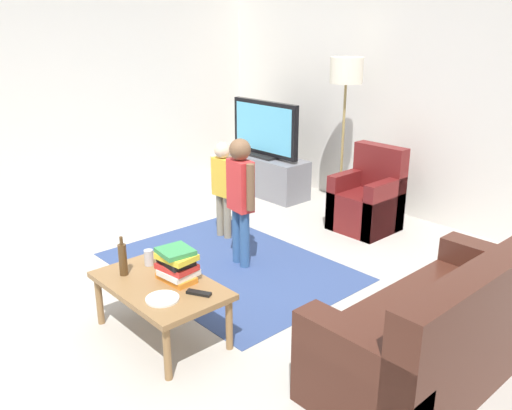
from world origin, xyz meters
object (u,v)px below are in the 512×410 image
Objects in this scene: book_stack at (177,265)px; soda_can at (149,258)px; armchair at (369,202)px; coffee_table at (160,289)px; child_near_tv at (223,181)px; tv_remote at (199,293)px; floor_lamp at (346,79)px; tv_stand at (266,175)px; couch at (447,334)px; plate at (162,299)px; bottle at (123,259)px; tv at (265,130)px; child_center at (240,191)px.

book_stack is 2.47× the size of soda_can.
armchair is 2.84m from coffee_table.
book_stack is at bearing 66.12° from coffee_table.
child_near_tv is 8.42× the size of soda_can.
floor_lamp is at bearing 83.99° from tv_remote.
tv_stand is 3.97m from couch.
couch reaches higher than tv_stand.
book_stack is at bearing -53.80° from tv_stand.
book_stack is at bearing 149.15° from tv_remote.
plate is (0.17, -0.23, -0.11)m from book_stack.
bottle is at bearing -144.69° from book_stack.
plate is (2.18, -2.99, 0.18)m from tv_stand.
floor_lamp is 3.34m from bottle.
tv is at bearing -90.00° from tv_stand.
floor_lamp reaches higher than armchair.
floor_lamp reaches higher than child_center.
plate is (2.18, -2.97, -0.42)m from tv.
bottle is (0.02, -2.95, 0.24)m from armchair.
tv is 3.76× the size of bottle.
coffee_table is 0.35m from bottle.
floor_lamp is at bearing 7.76° from tv_stand.
tv_remote is 0.62m from soda_can.
child_center is 9.89× the size of soda_can.
floor_lamp reaches higher than child_near_tv.
bottle is 1.33× the size of plate.
soda_can is at bearing -177.69° from book_stack.
tv reaches higher than child_near_tv.
tv reaches higher than tv_remote.
plate reaches higher than coffee_table.
book_stack is (0.90, -2.91, -1.00)m from floor_lamp.
tv is 3.71m from plate.
armchair reaches higher than bottle.
tv is 1.10× the size of coffee_table.
plate is at bearing -138.56° from couch.
tv is 3.71× the size of book_stack.
tv_stand is at bearing 121.03° from soda_can.
child_center is 6.98× the size of tv_remote.
armchair is at bearing 74.98° from tv_remote.
soda_can is (0.86, -1.41, -0.13)m from child_near_tv.
tv_stand reaches higher than plate.
floor_lamp is 14.83× the size of soda_can.
tv_stand is 5.45× the size of plate.
child_near_tv is at bearing 130.29° from plate.
armchair is at bearing 100.03° from plate.
armchair is 3.07× the size of bottle.
tv_remote is 0.77× the size of plate.
coffee_table is 3.41× the size of bottle.
tv reaches higher than tv_stand.
tv_stand is 0.60m from tv.
couch is (3.55, -1.76, -0.56)m from tv.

